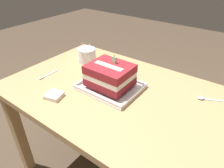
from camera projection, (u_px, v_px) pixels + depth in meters
dining_table at (114, 104)px, 1.16m from camera, size 1.19×0.80×0.74m
foil_tray at (110, 87)px, 1.11m from camera, size 0.32×0.26×0.02m
birthday_cake at (110, 75)px, 1.07m from camera, size 0.22×0.19×0.16m
bowl_stack at (87, 55)px, 1.38m from camera, size 0.13×0.13×0.14m
serving_spoon_near_tray at (45, 76)px, 1.22m from camera, size 0.02×0.15×0.01m
serving_spoon_by_bowls at (203, 98)px, 1.03m from camera, size 0.12×0.07×0.01m
napkin_pile at (54, 95)px, 1.04m from camera, size 0.10×0.09×0.02m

